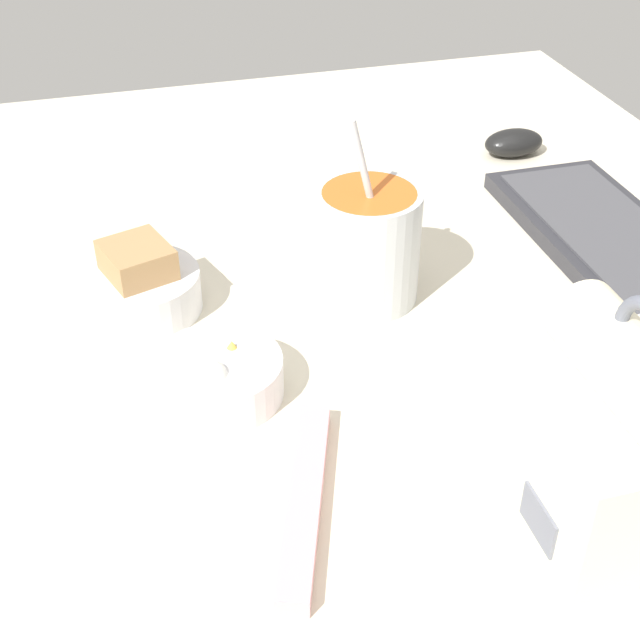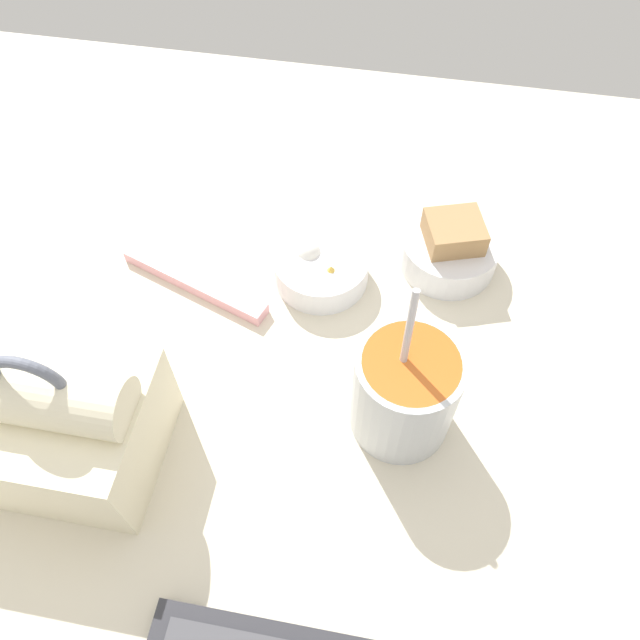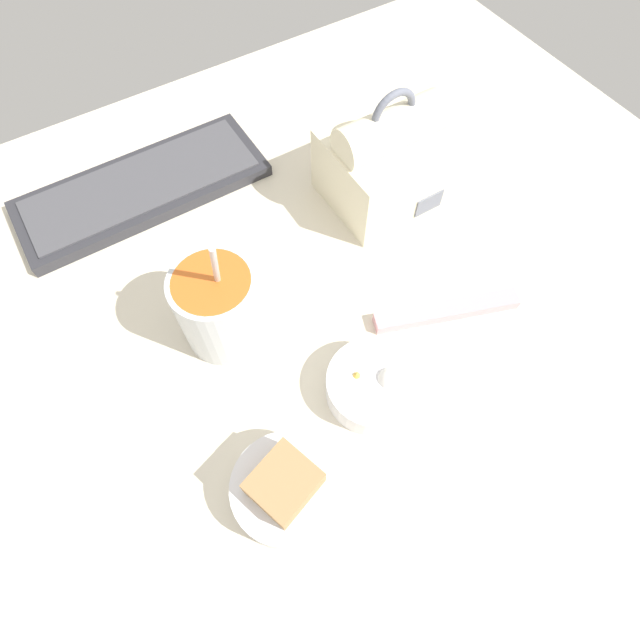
{
  "view_description": "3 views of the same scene",
  "coord_description": "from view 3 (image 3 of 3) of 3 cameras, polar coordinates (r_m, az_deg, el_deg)",
  "views": [
    {
      "loc": [
        62.32,
        -19.97,
        52.26
      ],
      "look_at": [
        1.58,
        -3.16,
        7.0
      ],
      "focal_mm": 50.0,
      "sensor_mm": 36.0,
      "label": 1
    },
    {
      "loc": [
        -4.88,
        33.24,
        61.42
      ],
      "look_at": [
        1.58,
        -3.16,
        7.0
      ],
      "focal_mm": 35.0,
      "sensor_mm": 36.0,
      "label": 2
    },
    {
      "loc": [
        -13.81,
        -28.02,
        59.52
      ],
      "look_at": [
        1.58,
        -3.16,
        7.0
      ],
      "focal_mm": 28.0,
      "sensor_mm": 36.0,
      "label": 3
    }
  ],
  "objects": [
    {
      "name": "bento_bowl_sandwich",
      "position": [
        0.56,
        -3.95,
        -18.67
      ],
      "size": [
        11.61,
        11.61,
        7.18
      ],
      "color": "silver",
      "rests_on": "desk_surface"
    },
    {
      "name": "lunch_bag",
      "position": [
        0.75,
        7.59,
        17.56
      ],
      "size": [
        16.46,
        14.63,
        17.9
      ],
      "color": "#EFE5C1",
      "rests_on": "desk_surface"
    },
    {
      "name": "desk_surface",
      "position": [
        0.66,
        -2.6,
        -1.12
      ],
      "size": [
        140.0,
        110.0,
        2.0
      ],
      "color": "beige",
      "rests_on": "ground"
    },
    {
      "name": "keyboard",
      "position": [
        0.83,
        -19.63,
        14.07
      ],
      "size": [
        37.22,
        14.3,
        2.1
      ],
      "color": "#2D2D33",
      "rests_on": "desk_surface"
    },
    {
      "name": "bento_bowl_snacks",
      "position": [
        0.6,
        6.03,
        -7.43
      ],
      "size": [
        11.18,
        11.18,
        4.86
      ],
      "color": "silver",
      "rests_on": "desk_surface"
    },
    {
      "name": "chopstick_case",
      "position": [
        0.68,
        14.27,
        1.02
      ],
      "size": [
        19.13,
        8.87,
        1.6
      ],
      "color": "pink",
      "rests_on": "desk_surface"
    },
    {
      "name": "soup_cup",
      "position": [
        0.61,
        -11.42,
        1.5
      ],
      "size": [
        10.22,
        10.22,
        19.33
      ],
      "color": "silver",
      "rests_on": "desk_surface"
    }
  ]
}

